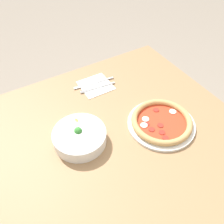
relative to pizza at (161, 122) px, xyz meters
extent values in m
plane|color=gray|center=(0.02, 0.19, -0.74)|extent=(8.00, 8.00, 0.00)
cube|color=#99724C|center=(0.02, 0.19, -0.03)|extent=(1.07, 1.07, 0.03)
cylinder|color=olive|center=(0.49, -0.27, -0.39)|extent=(0.06, 0.06, 0.69)
cylinder|color=olive|center=(0.49, 0.66, -0.39)|extent=(0.06, 0.06, 0.69)
cylinder|color=white|center=(0.00, 0.00, -0.01)|extent=(0.29, 0.29, 0.01)
torus|color=tan|center=(0.00, 0.00, 0.01)|extent=(0.26, 0.26, 0.03)
cylinder|color=red|center=(0.00, 0.00, 0.00)|extent=(0.23, 0.23, 0.01)
cylinder|color=maroon|center=(-0.08, 0.04, 0.00)|extent=(0.03, 0.03, 0.00)
cylinder|color=maroon|center=(-0.01, 0.02, 0.00)|extent=(0.03, 0.03, 0.00)
cylinder|color=maroon|center=(0.07, -0.02, 0.00)|extent=(0.03, 0.03, 0.00)
cylinder|color=maroon|center=(-0.01, 0.06, 0.00)|extent=(0.03, 0.03, 0.00)
cylinder|color=maroon|center=(-0.05, 0.03, 0.00)|extent=(0.03, 0.03, 0.00)
cylinder|color=maroon|center=(0.02, 0.06, 0.00)|extent=(0.03, 0.03, 0.00)
ellipsoid|color=silver|center=(0.03, 0.08, 0.00)|extent=(0.03, 0.03, 0.01)
ellipsoid|color=silver|center=(0.02, -0.08, 0.00)|extent=(0.03, 0.03, 0.01)
ellipsoid|color=silver|center=(0.05, 0.05, 0.00)|extent=(0.03, 0.03, 0.01)
cylinder|color=white|center=(0.10, 0.34, 0.01)|extent=(0.21, 0.21, 0.06)
torus|color=white|center=(0.10, 0.34, 0.03)|extent=(0.22, 0.22, 0.01)
ellipsoid|color=tan|center=(0.11, 0.33, 0.02)|extent=(0.04, 0.03, 0.02)
ellipsoid|color=tan|center=(0.04, 0.34, 0.02)|extent=(0.04, 0.04, 0.02)
ellipsoid|color=tan|center=(0.17, 0.30, 0.02)|extent=(0.04, 0.03, 0.02)
ellipsoid|color=#998466|center=(0.09, 0.26, 0.03)|extent=(0.03, 0.04, 0.02)
ellipsoid|color=#998466|center=(0.09, 0.31, 0.03)|extent=(0.03, 0.04, 0.02)
ellipsoid|color=#998466|center=(0.13, 0.32, 0.03)|extent=(0.04, 0.04, 0.02)
ellipsoid|color=tan|center=(0.02, 0.37, 0.02)|extent=(0.04, 0.04, 0.02)
ellipsoid|color=tan|center=(0.02, 0.34, 0.03)|extent=(0.03, 0.04, 0.02)
sphere|color=#388433|center=(0.11, 0.34, 0.04)|extent=(0.03, 0.03, 0.03)
ellipsoid|color=yellow|center=(0.16, 0.32, 0.03)|extent=(0.04, 0.02, 0.02)
cube|color=white|center=(0.38, 0.12, -0.02)|extent=(0.15, 0.15, 0.00)
cube|color=silver|center=(0.35, 0.09, -0.01)|extent=(0.02, 0.13, 0.00)
cube|color=silver|center=(0.37, 0.18, -0.01)|extent=(0.01, 0.06, 0.00)
cube|color=silver|center=(0.37, 0.18, -0.01)|extent=(0.01, 0.06, 0.00)
cube|color=silver|center=(0.36, 0.18, -0.01)|extent=(0.01, 0.06, 0.00)
cube|color=silver|center=(0.36, 0.18, -0.01)|extent=(0.01, 0.06, 0.00)
cube|color=silver|center=(0.39, 0.05, -0.01)|extent=(0.02, 0.09, 0.01)
cube|color=silver|center=(0.40, 0.16, -0.01)|extent=(0.03, 0.13, 0.00)
camera|label=1|loc=(-0.51, 0.55, 0.80)|focal=40.00mm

